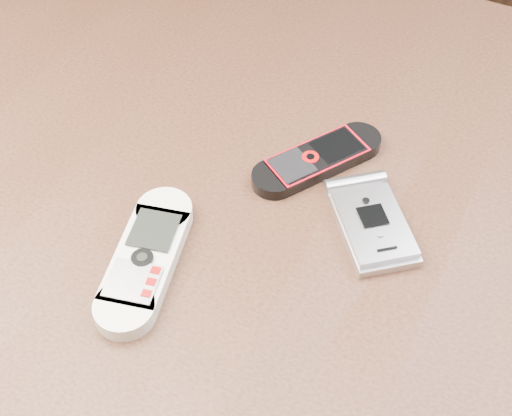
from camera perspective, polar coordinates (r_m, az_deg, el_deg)
The scene contains 4 objects.
table at distance 0.69m, azimuth -0.38°, elevation -6.15°, with size 1.20×0.80×0.75m.
nokia_white at distance 0.57m, azimuth -8.82°, elevation -4.01°, with size 0.05×0.14×0.02m, color white.
nokia_black_red at distance 0.64m, azimuth 4.94°, elevation 3.92°, with size 0.04×0.13×0.01m, color black.
motorola_razr at distance 0.59m, azimuth 9.32°, elevation -1.25°, with size 0.05×0.10×0.02m, color #BAB9BE.
Camera 1 is at (0.17, -0.35, 1.21)m, focal length 50.00 mm.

